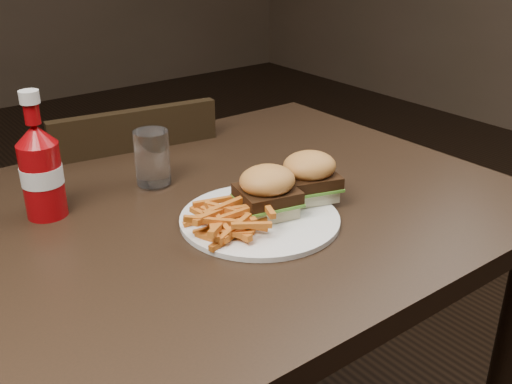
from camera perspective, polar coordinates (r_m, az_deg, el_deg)
dining_table at (r=1.02m, az=-7.42°, el=-3.35°), size 1.20×0.80×0.04m
chair_far at (r=1.60m, az=-12.28°, el=-4.86°), size 0.43×0.43×0.04m
plate at (r=0.98m, az=0.35°, el=-2.58°), size 0.26×0.26×0.01m
sandwich_half_a at (r=0.98m, az=1.07°, el=-1.49°), size 0.10×0.09×0.02m
sandwich_half_b at (r=1.04m, az=5.02°, el=0.04°), size 0.10×0.10×0.02m
fries_pile at (r=0.94m, az=-2.36°, el=-2.10°), size 0.15×0.15×0.05m
ketchup_bottle at (r=1.04m, az=-19.63°, el=0.89°), size 0.07×0.07×0.13m
tumbler at (r=1.11m, az=-9.85°, el=3.28°), size 0.08×0.08×0.10m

